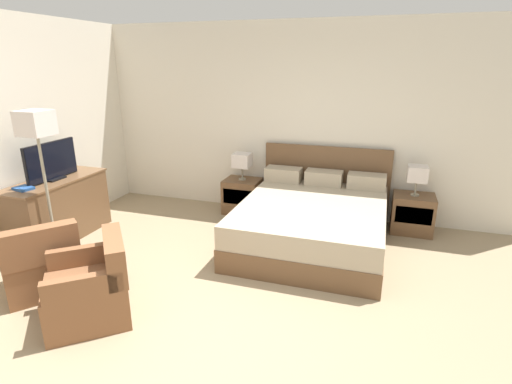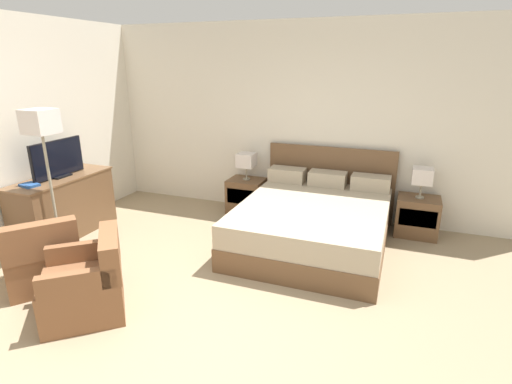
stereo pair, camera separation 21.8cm
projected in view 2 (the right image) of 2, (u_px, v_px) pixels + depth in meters
ground_plane at (182, 336)px, 3.40m from camera, size 9.71×9.71×0.00m
wall_back at (291, 121)px, 5.87m from camera, size 6.90×0.06×2.79m
wall_left at (33, 130)px, 5.11m from camera, size 0.06×5.04×2.79m
bed at (314, 222)px, 5.04m from camera, size 1.83×2.13×1.07m
nightstand_left at (247, 196)px, 6.15m from camera, size 0.54×0.44×0.52m
nightstand_right at (417, 216)px, 5.32m from camera, size 0.54×0.44×0.52m
table_lamp_left at (246, 160)px, 5.98m from camera, size 0.25×0.25×0.41m
table_lamp_right at (422, 176)px, 5.15m from camera, size 0.25×0.25×0.41m
dresser at (64, 205)px, 5.30m from camera, size 0.55×1.38×0.80m
tv at (58, 159)px, 5.12m from camera, size 0.18×0.80×0.48m
book_red_cover at (29, 185)px, 4.79m from camera, size 0.24×0.20×0.03m
armchair_by_window at (43, 259)px, 4.13m from camera, size 0.96×0.96×0.76m
armchair_companion at (88, 285)px, 3.64m from camera, size 0.97×0.96×0.76m
floor_lamp at (42, 135)px, 4.45m from camera, size 0.31×0.31×1.74m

